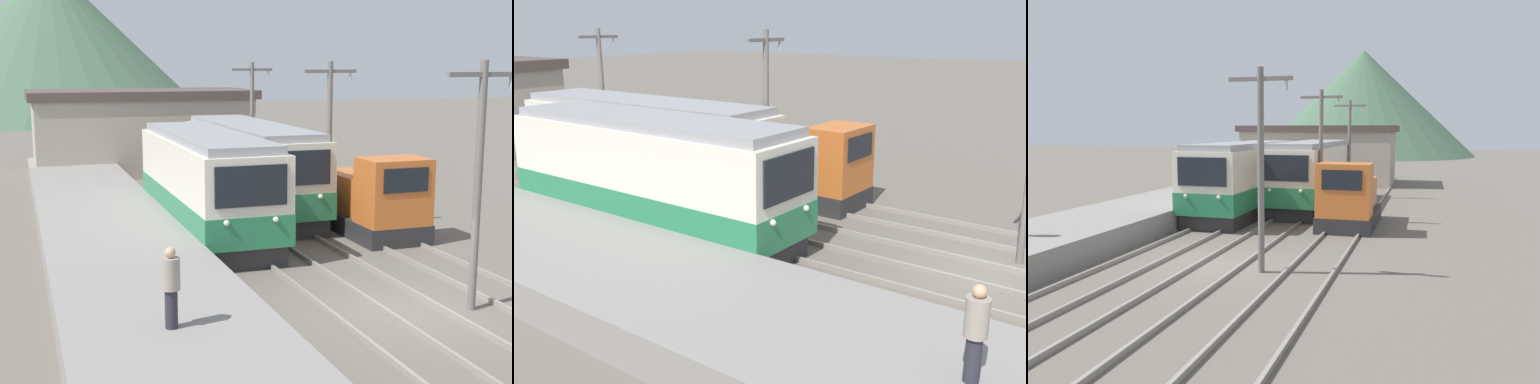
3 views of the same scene
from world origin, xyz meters
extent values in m
plane|color=#665E54|center=(0.00, 0.00, 0.00)|extent=(200.00, 200.00, 0.00)
cube|color=gray|center=(-6.25, 0.00, 0.47)|extent=(4.50, 54.00, 0.94)
cube|color=gray|center=(-3.32, 0.00, 0.07)|extent=(0.10, 60.00, 0.14)
cube|color=gray|center=(-1.88, 0.00, 0.07)|extent=(0.10, 60.00, 0.14)
cube|color=gray|center=(-0.52, 0.00, 0.07)|extent=(0.10, 60.00, 0.14)
cube|color=gray|center=(0.92, 0.00, 0.07)|extent=(0.10, 60.00, 0.14)
cube|color=gray|center=(2.48, 0.00, 0.07)|extent=(0.10, 60.00, 0.14)
cube|color=gray|center=(3.92, 0.00, 0.07)|extent=(0.10, 60.00, 0.14)
cube|color=#28282B|center=(-2.60, 9.56, 0.35)|extent=(2.58, 9.98, 0.70)
cube|color=silver|center=(-2.60, 9.56, 2.09)|extent=(2.80, 10.39, 2.78)
cube|color=#267A4C|center=(-2.60, 9.56, 1.20)|extent=(2.84, 10.43, 1.00)
cube|color=black|center=(-2.60, 4.34, 2.65)|extent=(2.24, 0.06, 1.22)
sphere|color=silver|center=(-3.37, 4.33, 1.59)|extent=(0.18, 0.18, 0.18)
sphere|color=silver|center=(-1.83, 4.33, 1.59)|extent=(0.18, 0.18, 0.18)
cube|color=#939399|center=(-2.60, 9.56, 3.62)|extent=(2.46, 9.98, 0.28)
cube|color=#28282B|center=(0.20, 12.95, 0.35)|extent=(2.58, 10.65, 0.70)
cube|color=silver|center=(0.20, 12.95, 2.08)|extent=(2.80, 11.10, 2.77)
cube|color=#267A4C|center=(0.20, 12.95, 1.20)|extent=(2.84, 11.14, 1.00)
cube|color=black|center=(0.20, 7.37, 2.64)|extent=(2.24, 0.06, 1.22)
sphere|color=silver|center=(-0.57, 7.36, 1.59)|extent=(0.18, 0.18, 0.18)
sphere|color=silver|center=(0.97, 7.36, 1.59)|extent=(0.18, 0.18, 0.18)
cube|color=#939399|center=(0.20, 12.95, 3.61)|extent=(2.46, 10.65, 0.28)
cube|color=#28282B|center=(3.20, 7.94, 0.35)|extent=(2.40, 5.07, 0.70)
cube|color=#D16628|center=(3.20, 6.21, 1.85)|extent=(2.28, 1.62, 2.30)
cube|color=black|center=(3.20, 5.38, 2.36)|extent=(1.68, 0.04, 0.83)
cube|color=#D16628|center=(3.20, 8.75, 1.40)|extent=(1.92, 3.35, 1.40)
cylinder|color=black|center=(3.20, 8.75, 2.35)|extent=(0.16, 0.16, 0.50)
cylinder|color=slate|center=(1.70, 8.32, 3.14)|extent=(0.20, 0.20, 6.28)
cube|color=slate|center=(1.70, 8.32, 5.93)|extent=(2.00, 0.12, 0.12)
cylinder|color=#B2B2B7|center=(2.50, 8.32, 5.73)|extent=(0.10, 0.10, 0.30)
cylinder|color=slate|center=(1.70, 17.17, 3.14)|extent=(0.20, 0.20, 6.28)
cube|color=slate|center=(1.70, 17.17, 5.93)|extent=(2.00, 0.12, 0.12)
cylinder|color=#B2B2B7|center=(2.50, 17.17, 5.73)|extent=(0.10, 0.10, 0.30)
cylinder|color=#282833|center=(-6.32, -1.75, 1.34)|extent=(0.26, 0.26, 0.80)
cylinder|color=gray|center=(-6.32, -1.75, 2.07)|extent=(0.38, 0.38, 0.65)
sphere|color=tan|center=(-6.32, -1.75, 2.50)|extent=(0.22, 0.22, 0.22)
camera|label=1|loc=(-9.09, -15.21, 6.16)|focal=50.00mm
camera|label=2|loc=(-14.98, -4.15, 6.44)|focal=42.00mm
camera|label=3|loc=(6.58, -14.89, 4.43)|focal=35.00mm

